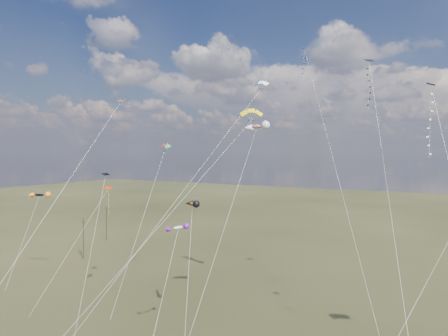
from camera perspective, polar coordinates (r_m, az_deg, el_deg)
The scene contains 15 objects.
utility_pole_near at distance 83.76m, azimuth -19.44°, elevation -9.41°, with size 1.40×0.20×8.00m.
utility_pole_far at distance 98.90m, azimuth -16.45°, elevation -7.57°, with size 1.40×0.20×8.00m.
diamond_black_high at distance 52.77m, azimuth 20.24°, elevation 9.68°, with size 9.01×27.75×32.78m.
diamond_navy_tall at distance 62.53m, azimuth 12.05°, elevation 12.37°, with size 15.47×20.24×37.24m.
diamond_black_mid at distance 51.82m, azimuth -17.59°, elevation -6.41°, with size 5.47×10.55×18.19m.
diamond_red_low at distance 61.27m, azimuth -16.66°, elevation -5.15°, with size 3.04×12.35×15.85m.
diamond_navy_right at distance 39.93m, azimuth 27.73°, elevation 4.47°, with size 6.34×22.09×27.26m.
diamond_orange_center at distance 42.04m, azimuth -21.92°, elevation -2.57°, with size 1.49×22.63×26.89m.
parafoil_yellow at distance 45.44m, azimuth 3.81°, elevation 8.00°, with size 16.20×18.85×26.23m.
parafoil_blue_white at distance 54.71m, azimuth 5.08°, elevation 11.80°, with size 12.88×24.93×30.83m.
parafoil_tricolor at distance 60.81m, azimuth -8.53°, elevation 3.19°, with size 2.37×13.43×22.58m.
novelty_black_orange at distance 73.17m, azimuth -24.90°, elevation -3.53°, with size 3.78×8.33×14.32m.
novelty_orange_black at distance 46.50m, azimuth -4.55°, elevation -5.19°, with size 7.58×12.37×15.44m.
novelty_white_purple at distance 42.00m, azimuth -6.58°, elevation -8.57°, with size 2.34×9.42×13.47m.
novelty_redwhite_stripe at distance 56.39m, azimuth 4.65°, elevation 5.86°, with size 3.71×20.64×25.21m.
Camera 1 is at (23.36, -24.44, 21.02)m, focal length 32.00 mm.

